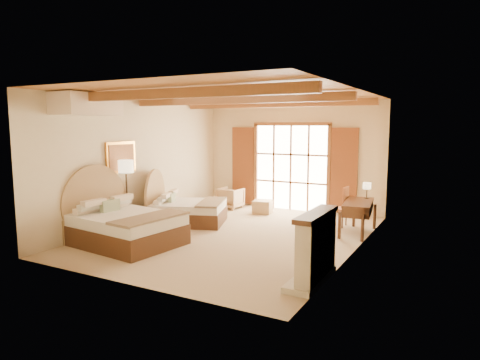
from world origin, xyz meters
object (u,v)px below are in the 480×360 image
Objects in this scene: bed_near at (120,223)px; armchair at (230,198)px; desk at (358,216)px; nightstand at (128,219)px; bed_far at (183,209)px.

bed_near is 3.41× the size of armchair.
desk is at bearing 165.08° from armchair.
desk is at bearing 25.95° from nightstand.
armchair is (0.12, 4.51, -0.12)m from bed_near.
bed_near is at bearing -150.43° from desk.
bed_far is 1.49m from nightstand.
armchair reaches higher than nightstand.
bed_near reaches higher than bed_far.
bed_far is at bearing 62.90° from nightstand.
bed_near is 2.25m from bed_far.
desk is at bearing -7.43° from bed_far.
bed_near reaches higher than nightstand.
armchair is 0.47× the size of desk.
bed_far is 2.26m from armchair.
bed_far is at bearing -174.43° from desk.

